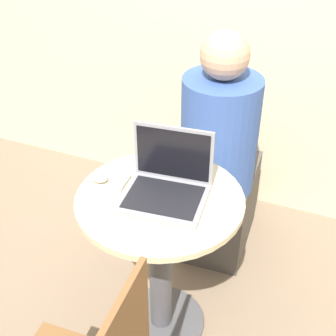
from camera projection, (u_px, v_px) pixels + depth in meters
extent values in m
plane|color=#7F6B56|center=(161.00, 322.00, 2.12)|extent=(12.00, 12.00, 0.00)
cylinder|color=#4C4C51|center=(161.00, 320.00, 2.11)|extent=(0.38, 0.38, 0.02)
cylinder|color=#4C4C51|center=(161.00, 266.00, 1.92)|extent=(0.09, 0.09, 0.67)
cylinder|color=beige|center=(160.00, 200.00, 1.72)|extent=(0.63, 0.63, 0.02)
cube|color=gray|center=(164.00, 199.00, 1.68)|extent=(0.32, 0.28, 0.02)
cube|color=black|center=(164.00, 197.00, 1.68)|extent=(0.28, 0.22, 0.00)
cube|color=gray|center=(173.00, 153.00, 1.71)|extent=(0.30, 0.04, 0.22)
cube|color=black|center=(173.00, 154.00, 1.71)|extent=(0.28, 0.03, 0.20)
cube|color=silver|center=(120.00, 183.00, 1.77)|extent=(0.06, 0.11, 0.02)
ellipsoid|color=#B2B2B7|center=(98.00, 179.00, 1.78)|extent=(0.07, 0.05, 0.03)
cube|color=#4C4742|center=(219.00, 206.00, 2.45)|extent=(0.35, 0.50, 0.46)
cylinder|color=#38569E|center=(219.00, 135.00, 2.07)|extent=(0.34, 0.34, 0.53)
sphere|color=tan|center=(225.00, 55.00, 1.87)|extent=(0.20, 0.20, 0.20)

